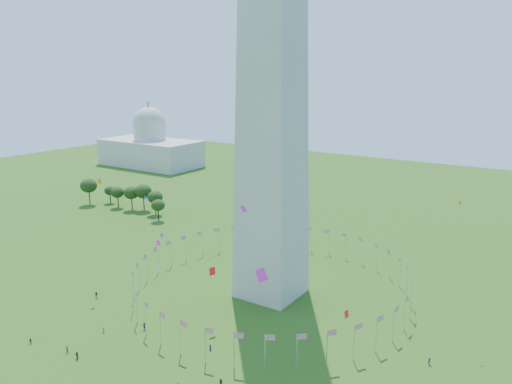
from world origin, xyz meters
TOP-DOWN VIEW (x-y plane):
  - ground at (0.00, 0.00)m, footprint 600.00×600.00m
  - flag_ring at (-0.00, 50.00)m, footprint 80.24×80.24m
  - capitol_building at (-180.00, 180.00)m, footprint 70.00×35.00m
  - crowd at (9.19, 1.07)m, footprint 92.95×74.23m
  - kites_aloft at (3.97, 25.67)m, footprint 102.82×72.29m
  - tree_line_west at (-106.57, 90.84)m, footprint 55.53×15.79m

SIDE VIEW (x-z plane):
  - ground at x=0.00m, z-range 0.00..0.00m
  - crowd at x=9.19m, z-range -0.15..1.91m
  - flag_ring at x=0.00m, z-range 0.00..9.00m
  - tree_line_west at x=-106.57m, z-range -0.72..12.04m
  - kites_aloft at x=3.97m, z-range 1.88..35.74m
  - capitol_building at x=-180.00m, z-range 0.00..46.00m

